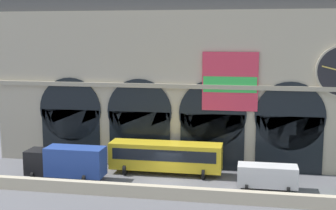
{
  "coord_description": "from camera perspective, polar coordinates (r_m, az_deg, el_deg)",
  "views": [
    {
      "loc": [
        7.68,
        -40.56,
        13.61
      ],
      "look_at": [
        -0.77,
        5.0,
        6.49
      ],
      "focal_mm": 49.26,
      "sensor_mm": 36.0,
      "label": 1
    }
  ],
  "objects": [
    {
      "name": "box_truck_midwest",
      "position": [
        44.94,
        -12.44,
        -6.84
      ],
      "size": [
        7.5,
        2.91,
        3.12
      ],
      "color": "black",
      "rests_on": "ground"
    },
    {
      "name": "quay_parapet_wall",
      "position": [
        39.26,
        -1.41,
        -10.71
      ],
      "size": [
        90.0,
        0.7,
        1.09
      ],
      "primitive_type": "cube",
      "color": "beige",
      "rests_on": "ground"
    },
    {
      "name": "bus_center",
      "position": [
        45.47,
        -0.29,
        -6.34
      ],
      "size": [
        11.0,
        3.25,
        3.1
      ],
      "color": "gold",
      "rests_on": "ground"
    },
    {
      "name": "ground_plane",
      "position": [
        43.46,
        -0.21,
        -9.51
      ],
      "size": [
        200.0,
        200.0,
        0.0
      ],
      "primitive_type": "plane",
      "color": "slate"
    },
    {
      "name": "station_building",
      "position": [
        48.83,
        1.47,
        4.29
      ],
      "size": [
        39.23,
        5.46,
        20.25
      ],
      "color": "#B2A891",
      "rests_on": "ground"
    },
    {
      "name": "van_mideast",
      "position": [
        42.06,
        12.19,
        -8.56
      ],
      "size": [
        5.2,
        2.48,
        2.2
      ],
      "color": "white",
      "rests_on": "ground"
    }
  ]
}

